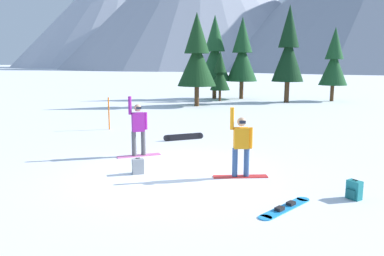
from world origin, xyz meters
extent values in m
plane|color=white|center=(0.00, 0.00, 0.00)|extent=(800.00, 800.00, 0.00)
cube|color=red|center=(1.84, 0.15, 0.01)|extent=(1.52, 0.69, 0.02)
cylinder|color=#335184|center=(1.99, 0.20, 0.42)|extent=(0.15, 0.15, 0.79)
cylinder|color=#335184|center=(1.68, 0.11, 0.42)|extent=(0.15, 0.15, 0.79)
cube|color=orange|center=(1.84, 0.15, 1.10)|extent=(0.45, 0.34, 0.57)
cylinder|color=orange|center=(2.09, 0.23, 1.10)|extent=(0.11, 0.11, 0.58)
cylinder|color=orange|center=(1.59, 0.08, 1.64)|extent=(0.11, 0.11, 0.60)
sphere|color=tan|center=(1.84, 0.15, 1.55)|extent=(0.24, 0.24, 0.24)
cube|color=black|center=(1.87, 0.02, 1.56)|extent=(0.17, 0.09, 0.08)
cube|color=pink|center=(-1.77, 1.77, 0.01)|extent=(1.38, 1.05, 0.02)
cylinder|color=#4C4C51|center=(-1.64, 1.86, 0.44)|extent=(0.15, 0.15, 0.82)
cylinder|color=#4C4C51|center=(-1.91, 1.68, 0.44)|extent=(0.15, 0.15, 0.82)
cube|color=#8C1E8C|center=(-1.77, 1.77, 1.16)|extent=(0.47, 0.42, 0.63)
cylinder|color=#8C1E8C|center=(-1.56, 1.92, 1.19)|extent=(0.11, 0.11, 0.58)
cylinder|color=#8C1E8C|center=(-1.99, 1.63, 1.73)|extent=(0.11, 0.11, 0.60)
sphere|color=tan|center=(-1.77, 1.77, 1.64)|extent=(0.24, 0.24, 0.24)
cube|color=black|center=(-1.69, 1.65, 1.65)|extent=(0.16, 0.13, 0.08)
cube|color=black|center=(-0.99, 4.77, 0.12)|extent=(1.29, 0.96, 0.24)
cylinder|color=black|center=(-0.38, 5.19, 0.12)|extent=(0.30, 0.27, 0.24)
cylinder|color=black|center=(-1.59, 4.35, 0.12)|extent=(0.30, 0.27, 0.24)
cube|color=black|center=(-0.83, 4.93, 0.14)|extent=(0.24, 0.22, 0.16)
cube|color=black|center=(-1.19, 4.68, 0.14)|extent=(0.24, 0.22, 0.16)
cube|color=#1E8CD8|center=(3.04, -1.94, 0.01)|extent=(1.04, 1.42, 0.02)
cylinder|color=#1E8CD8|center=(2.64, -2.58, 0.01)|extent=(0.39, 0.39, 0.02)
cylinder|color=#1E8CD8|center=(3.44, -1.31, 0.01)|extent=(0.39, 0.39, 0.02)
cube|color=black|center=(2.92, -2.13, 0.06)|extent=(0.23, 0.24, 0.07)
cube|color=black|center=(3.16, -1.75, 0.06)|extent=(0.23, 0.24, 0.07)
cube|color=gray|center=(-1.03, -0.22, 0.22)|extent=(0.38, 0.34, 0.44)
cube|color=slate|center=(-1.10, -0.11, 0.15)|extent=(0.22, 0.17, 0.20)
cylinder|color=black|center=(-1.03, -0.22, 0.46)|extent=(0.12, 0.08, 0.02)
cube|color=#1E7A7F|center=(4.58, -0.97, 0.22)|extent=(0.37, 0.37, 0.44)
cube|color=#165B5F|center=(4.49, -1.06, 0.15)|extent=(0.20, 0.20, 0.20)
cylinder|color=black|center=(4.58, -0.97, 0.46)|extent=(0.10, 0.10, 0.02)
cylinder|color=orange|center=(-5.01, 6.32, 0.76)|extent=(0.06, 0.06, 1.52)
cylinder|color=#472D19|center=(3.21, 20.96, 0.83)|extent=(0.38, 0.38, 1.65)
cone|color=black|center=(3.21, 20.96, 3.41)|extent=(2.45, 2.45, 3.52)
cone|color=black|center=(3.21, 20.96, 5.88)|extent=(1.59, 1.59, 3.23)
cylinder|color=#472D19|center=(-2.11, 20.90, 0.45)|extent=(0.20, 0.20, 0.90)
cone|color=#143819|center=(-2.11, 20.90, 1.86)|extent=(1.63, 1.63, 1.91)
cone|color=#143819|center=(-2.11, 20.90, 3.20)|extent=(1.06, 1.06, 1.75)
cylinder|color=#472D19|center=(6.82, 22.88, 0.65)|extent=(0.30, 0.30, 1.31)
cone|color=#194723|center=(6.82, 22.88, 2.70)|extent=(2.24, 2.24, 2.78)
cone|color=#194723|center=(6.82, 22.88, 4.65)|extent=(1.46, 1.46, 2.55)
cylinder|color=#472D19|center=(-3.14, 16.85, 0.73)|extent=(0.33, 0.33, 1.46)
cone|color=#143819|center=(-3.14, 16.85, 3.01)|extent=(2.78, 2.78, 3.10)
cone|color=#143819|center=(-3.14, 16.85, 5.18)|extent=(1.81, 1.81, 2.84)
cylinder|color=#472D19|center=(-2.91, 22.88, 0.79)|extent=(0.36, 0.36, 1.57)
cone|color=#194723|center=(-2.91, 22.88, 3.25)|extent=(2.70, 2.70, 3.35)
cone|color=#194723|center=(-2.91, 22.88, 5.59)|extent=(1.75, 1.75, 3.07)
cylinder|color=#472D19|center=(-0.60, 23.21, 0.77)|extent=(0.35, 0.35, 1.53)
cone|color=#194723|center=(-0.60, 23.21, 3.16)|extent=(2.64, 2.64, 3.26)
cone|color=#194723|center=(-0.60, 23.21, 5.44)|extent=(1.72, 1.72, 2.99)
cone|color=#B2B7C6|center=(-97.57, 239.31, 40.06)|extent=(155.57, 155.57, 80.11)
camera|label=1|loc=(2.88, -10.06, 3.13)|focal=35.74mm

